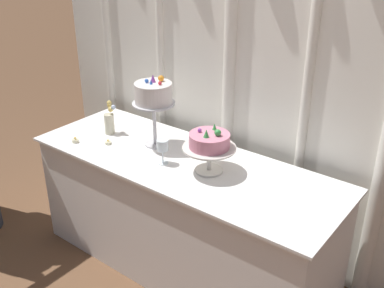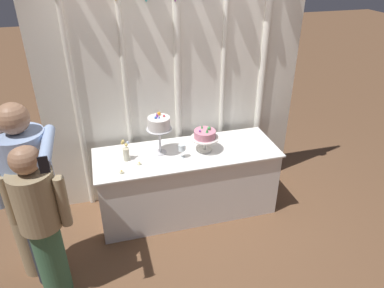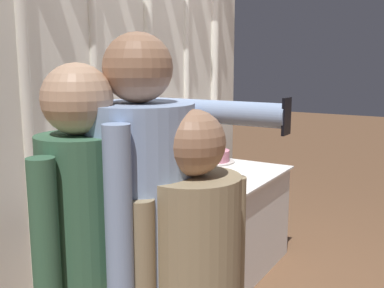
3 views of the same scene
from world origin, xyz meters
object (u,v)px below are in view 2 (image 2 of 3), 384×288
at_px(flower_vase, 126,152).
at_px(cake_display_nearleft, 159,125).
at_px(wine_glass, 182,148).
at_px(tealight_near_left, 139,164).
at_px(guest_man_dark_suit, 14,191).
at_px(guest_man_pink_jacket, 41,220).
at_px(cake_table, 187,182).
at_px(tealight_far_left, 122,172).
at_px(cake_display_nearright, 205,136).
at_px(guest_girl_blue_dress, 33,194).

bearing_deg(flower_vase, cake_display_nearleft, 7.46).
xyz_separation_m(wine_glass, tealight_near_left, (-0.45, -0.02, -0.10)).
bearing_deg(guest_man_dark_suit, wine_glass, 14.10).
distance_m(flower_vase, guest_man_pink_jacket, 1.09).
xyz_separation_m(cake_display_nearleft, guest_man_pink_jacket, (-1.11, -0.83, -0.30)).
height_order(cake_display_nearleft, guest_man_dark_suit, guest_man_dark_suit).
bearing_deg(cake_table, flower_vase, 178.67).
relative_size(cake_table, flower_vase, 8.82).
distance_m(guest_man_dark_suit, guest_man_pink_jacket, 0.39).
distance_m(cake_display_nearleft, guest_man_dark_suit, 1.45).
relative_size(cake_display_nearleft, tealight_far_left, 10.86).
distance_m(cake_display_nearleft, cake_display_nearright, 0.50).
distance_m(cake_display_nearleft, tealight_near_left, 0.44).
bearing_deg(cake_table, tealight_near_left, -167.99).
distance_m(cake_display_nearleft, wine_glass, 0.33).
relative_size(cake_table, cake_display_nearright, 6.47).
bearing_deg(cake_display_nearright, wine_glass, -162.50).
height_order(cake_display_nearleft, cake_display_nearright, cake_display_nearleft).
bearing_deg(guest_man_pink_jacket, cake_table, 29.10).
bearing_deg(wine_glass, tealight_near_left, -177.47).
xyz_separation_m(cake_display_nearleft, flower_vase, (-0.36, -0.05, -0.24)).
distance_m(guest_man_dark_suit, guest_girl_blue_dress, 0.21).
xyz_separation_m(wine_glass, guest_man_pink_jacket, (-1.31, -0.68, -0.08)).
distance_m(wine_glass, tealight_far_left, 0.65).
bearing_deg(guest_man_pink_jacket, tealight_near_left, 37.38).
relative_size(cake_display_nearright, flower_vase, 1.36).
bearing_deg(cake_display_nearleft, cake_display_nearright, -8.26).
relative_size(tealight_far_left, guest_man_pink_jacket, 0.03).
relative_size(wine_glass, guest_man_pink_jacket, 0.10).
height_order(cake_table, tealight_far_left, tealight_far_left).
xyz_separation_m(cake_display_nearright, wine_glass, (-0.27, -0.09, -0.06)).
bearing_deg(guest_man_dark_suit, tealight_far_left, 15.79).
bearing_deg(cake_table, guest_girl_blue_dress, -157.43).
relative_size(cake_display_nearleft, wine_glass, 3.05).
bearing_deg(wine_glass, flower_vase, 169.20).
bearing_deg(tealight_near_left, guest_girl_blue_dress, -152.02).
bearing_deg(tealight_far_left, flower_vase, 72.51).
relative_size(cake_table, cake_display_nearleft, 4.27).
distance_m(tealight_near_left, guest_man_dark_suit, 1.15).
distance_m(wine_glass, guest_girl_blue_dress, 1.45).
height_order(wine_glass, tealight_far_left, wine_glass).
bearing_deg(tealight_near_left, cake_table, 12.01).
bearing_deg(guest_girl_blue_dress, cake_table, 22.57).
bearing_deg(guest_man_dark_suit, flower_vase, 26.79).
relative_size(cake_display_nearright, guest_man_pink_jacket, 0.20).
bearing_deg(cake_display_nearleft, guest_girl_blue_dress, -150.46).
relative_size(wine_glass, tealight_near_left, 3.70).
xyz_separation_m(tealight_near_left, guest_man_dark_suit, (-1.08, -0.36, 0.14)).
relative_size(wine_glass, tealight_far_left, 3.56).
bearing_deg(wine_glass, guest_girl_blue_dress, -159.59).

